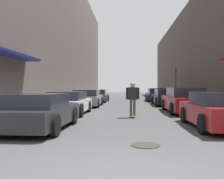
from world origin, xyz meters
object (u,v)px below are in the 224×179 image
at_px(parked_car_right_0, 218,111).
at_px(traffic_light, 176,80).
at_px(parked_car_left_0, 38,112).
at_px(parked_car_right_2, 167,97).
at_px(parked_car_left_3, 97,96).
at_px(skateboarder, 133,96).
at_px(parked_car_right_1, 183,101).
at_px(parked_car_right_3, 157,95).
at_px(manhole_cover, 145,145).
at_px(parked_car_left_2, 87,98).
at_px(parked_car_left_1, 68,103).

relative_size(parked_car_right_0, traffic_light, 1.22).
bearing_deg(parked_car_left_0, parked_car_right_2, 62.20).
distance_m(parked_car_left_0, parked_car_left_3, 15.50).
bearing_deg(skateboarder, parked_car_right_0, -44.55).
height_order(parked_car_right_1, skateboarder, skateboarder).
bearing_deg(skateboarder, parked_car_right_3, 78.71).
xyz_separation_m(parked_car_right_2, traffic_light, (1.94, 6.56, 1.54)).
distance_m(parked_car_right_1, traffic_light, 12.27).
relative_size(parked_car_right_2, skateboarder, 2.89).
relative_size(parked_car_left_0, skateboarder, 2.44).
bearing_deg(traffic_light, parked_car_right_3, -153.23).
distance_m(parked_car_right_3, manhole_cover, 19.07).
xyz_separation_m(parked_car_left_3, traffic_light, (7.86, 2.40, 1.56)).
distance_m(parked_car_left_2, parked_car_right_1, 7.16).
xyz_separation_m(parked_car_left_0, parked_car_right_1, (6.03, 5.87, 0.07)).
bearing_deg(parked_car_left_1, parked_car_right_3, 64.27).
bearing_deg(parked_car_left_2, parked_car_right_2, 14.38).
bearing_deg(skateboarder, parked_car_right_2, 70.50).
bearing_deg(parked_car_right_2, traffic_light, 73.57).
bearing_deg(parked_car_right_1, parked_car_right_2, 90.51).
xyz_separation_m(parked_car_left_2, parked_car_right_1, (5.97, -3.95, 0.07)).
bearing_deg(parked_car_right_0, parked_car_right_2, 90.32).
bearing_deg(parked_car_right_2, parked_car_left_2, -165.62).
distance_m(parked_car_right_0, parked_car_right_1, 5.22).
bearing_deg(traffic_light, manhole_cover, -102.83).
xyz_separation_m(parked_car_left_0, parked_car_right_2, (5.98, 11.34, 0.02)).
bearing_deg(parked_car_left_3, parked_car_left_0, -90.19).
bearing_deg(parked_car_right_2, parked_car_right_3, 91.16).
relative_size(parked_car_left_3, traffic_light, 1.42).
xyz_separation_m(parked_car_left_0, parked_car_left_3, (0.05, 15.50, -0.01)).
bearing_deg(parked_car_left_2, parked_car_right_1, -33.49).
distance_m(parked_car_left_1, manhole_cover, 7.44).
bearing_deg(parked_car_right_0, parked_car_right_3, 90.61).
xyz_separation_m(parked_car_left_1, parked_car_right_0, (6.11, -3.89, 0.03)).
bearing_deg(parked_car_right_1, parked_car_left_0, -135.76).
bearing_deg(parked_car_left_0, traffic_light, 66.15).
bearing_deg(parked_car_right_1, skateboarder, -139.67).
bearing_deg(parked_car_left_3, parked_car_left_2, -89.97).
relative_size(parked_car_right_0, manhole_cover, 5.63).
bearing_deg(parked_car_left_1, traffic_light, 59.13).
distance_m(parked_car_left_3, parked_car_right_1, 11.34).
bearing_deg(parked_car_left_0, parked_car_left_1, 90.95).
xyz_separation_m(parked_car_left_2, traffic_light, (7.86, 8.08, 1.55)).
distance_m(parked_car_right_2, traffic_light, 7.01).
distance_m(parked_car_right_2, skateboarder, 8.37).
distance_m(parked_car_left_1, parked_car_right_3, 13.69).
relative_size(parked_car_left_2, manhole_cover, 5.88).
distance_m(parked_car_left_1, parked_car_left_2, 5.28).
bearing_deg(parked_car_right_1, traffic_light, 81.09).
bearing_deg(parked_car_right_0, manhole_cover, -134.80).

